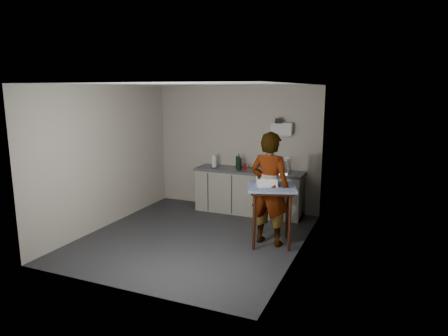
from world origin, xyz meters
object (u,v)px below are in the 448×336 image
at_px(side_table, 272,194).
at_px(dark_bottle, 238,162).
at_px(paper_towel, 214,162).
at_px(bakery_box, 267,179).
at_px(kitchen_counter, 249,193).
at_px(standing_man, 270,189).
at_px(soda_can, 245,167).
at_px(soap_bottle, 239,162).
at_px(dish_rack, 279,169).

xyz_separation_m(side_table, dark_bottle, (-1.17, 1.48, 0.18)).
distance_m(paper_towel, bakery_box, 2.04).
relative_size(kitchen_counter, paper_towel, 8.85).
distance_m(standing_man, dark_bottle, 1.86).
bearing_deg(kitchen_counter, side_table, -58.38).
distance_m(kitchen_counter, soda_can, 0.55).
relative_size(kitchen_counter, bakery_box, 4.88).
height_order(standing_man, bakery_box, standing_man).
bearing_deg(kitchen_counter, bakery_box, -60.66).
bearing_deg(dark_bottle, side_table, -51.78).
xyz_separation_m(kitchen_counter, soap_bottle, (-0.21, -0.05, 0.64)).
xyz_separation_m(soap_bottle, paper_towel, (-0.54, -0.03, -0.04)).
relative_size(soap_bottle, bakery_box, 0.70).
relative_size(standing_man, dark_bottle, 7.21).
xyz_separation_m(paper_towel, dish_rack, (1.37, 0.07, -0.06)).
bearing_deg(side_table, dark_bottle, 110.24).
relative_size(side_table, soap_bottle, 3.05).
distance_m(paper_towel, dish_rack, 1.37).
height_order(side_table, paper_towel, paper_towel).
height_order(kitchen_counter, side_table, side_table).
xyz_separation_m(standing_man, paper_towel, (-1.61, 1.38, 0.10)).
height_order(side_table, soda_can, soda_can).
xyz_separation_m(soda_can, dish_rack, (0.71, -0.01, 0.01)).
bearing_deg(dark_bottle, soap_bottle, -52.29).
relative_size(dish_rack, bakery_box, 0.89).
bearing_deg(kitchen_counter, dish_rack, -0.84).
bearing_deg(dish_rack, soap_bottle, -176.87).
distance_m(kitchen_counter, dark_bottle, 0.67).
bearing_deg(kitchen_counter, soda_can, 179.72).
height_order(soap_bottle, bakery_box, bakery_box).
bearing_deg(standing_man, kitchen_counter, -51.13).
height_order(side_table, soap_bottle, soap_bottle).
bearing_deg(soap_bottle, soda_can, 25.62).
relative_size(kitchen_counter, dark_bottle, 8.65).
height_order(standing_man, soap_bottle, standing_man).
bearing_deg(dark_bottle, bakery_box, -53.50).
distance_m(soap_bottle, dark_bottle, 0.10).
distance_m(standing_man, bakery_box, 0.17).
xyz_separation_m(side_table, bakery_box, (-0.10, 0.04, 0.23)).
height_order(kitchen_counter, standing_man, standing_man).
relative_size(soap_bottle, soda_can, 2.74).
xyz_separation_m(kitchen_counter, side_table, (0.90, -1.46, 0.43)).
relative_size(dark_bottle, dish_rack, 0.64).
relative_size(soap_bottle, dish_rack, 0.79).
bearing_deg(dish_rack, dark_bottle, 178.27).
height_order(side_table, standing_man, standing_man).
bearing_deg(standing_man, dark_bottle, -44.35).
xyz_separation_m(dark_bottle, dish_rack, (0.88, -0.03, -0.06)).
bearing_deg(kitchen_counter, paper_towel, -173.82).
bearing_deg(soda_can, dish_rack, -0.76).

